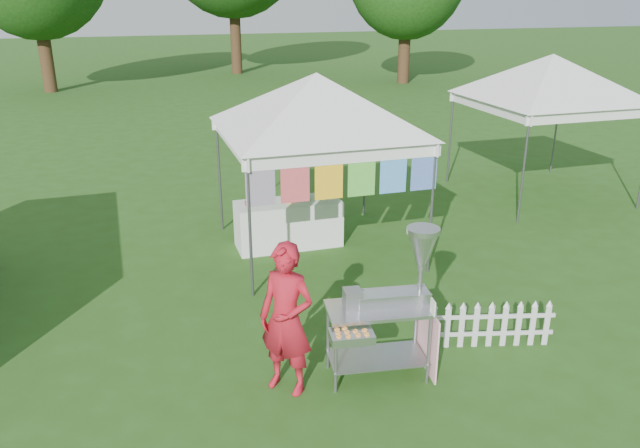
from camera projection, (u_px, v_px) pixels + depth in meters
name	position (u px, v px, depth m)	size (l,w,h in m)	color
ground	(399.00, 353.00, 7.71)	(120.00, 120.00, 0.00)	#294E16
canopy_main	(317.00, 73.00, 9.78)	(4.24, 4.24, 3.45)	#59595E
canopy_right	(554.00, 54.00, 12.65)	(4.24, 4.24, 3.45)	#59595E
donut_cart	(396.00, 293.00, 6.93)	(1.38, 0.85, 1.79)	gray
vendor	(287.00, 319.00, 6.74)	(0.64, 0.42, 1.75)	#AD1524
picket_fence	(490.00, 326.00, 7.77)	(1.58, 0.43, 0.56)	silver
display_table	(288.00, 224.00, 10.83)	(1.80, 0.70, 0.81)	white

